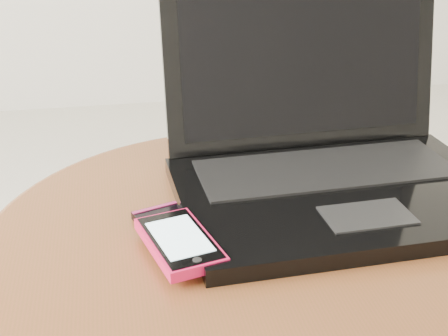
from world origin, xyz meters
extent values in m
cylinder|color=brown|center=(-0.02, 0.01, 0.50)|extent=(0.61, 0.61, 0.03)
torus|color=brown|center=(-0.02, 0.01, 0.50)|extent=(0.64, 0.64, 0.03)
cube|color=black|center=(0.10, 0.05, 0.52)|extent=(0.41, 0.29, 0.02)
cube|color=black|center=(0.10, 0.10, 0.53)|extent=(0.34, 0.14, 0.00)
cube|color=black|center=(0.10, -0.02, 0.53)|extent=(0.10, 0.07, 0.00)
cube|color=black|center=(0.09, 0.21, 0.65)|extent=(0.39, 0.07, 0.24)
cube|color=black|center=(0.09, 0.21, 0.65)|extent=(0.35, 0.05, 0.20)
cube|color=black|center=(-0.12, 0.01, 0.52)|extent=(0.09, 0.12, 0.01)
cube|color=#AA235E|center=(-0.13, 0.06, 0.52)|extent=(0.06, 0.02, 0.00)
cube|color=#EA174F|center=(-0.11, -0.03, 0.53)|extent=(0.09, 0.13, 0.01)
cube|color=black|center=(-0.11, -0.03, 0.53)|extent=(0.08, 0.12, 0.00)
cube|color=#C9EEFA|center=(-0.11, -0.03, 0.53)|extent=(0.07, 0.09, 0.00)
cylinder|color=black|center=(-0.10, -0.08, 0.53)|extent=(0.01, 0.01, 0.00)
camera|label=1|loc=(-0.17, -0.60, 0.88)|focal=50.05mm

